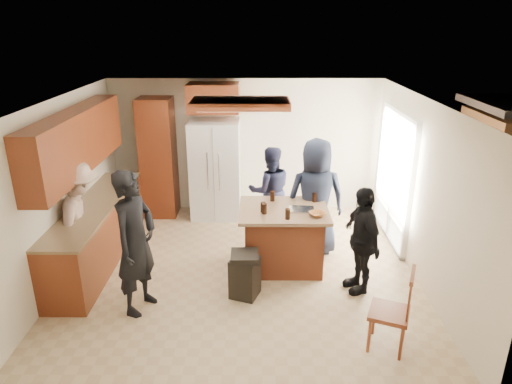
{
  "coord_description": "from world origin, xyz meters",
  "views": [
    {
      "loc": [
        0.23,
        -5.86,
        3.46
      ],
      "look_at": [
        0.2,
        0.3,
        1.15
      ],
      "focal_mm": 32.0,
      "sensor_mm": 36.0,
      "label": 1
    }
  ],
  "objects_px": {
    "person_behind_right": "(315,198)",
    "spindle_chair": "(391,313)",
    "person_side_right": "(361,240)",
    "refrigerator": "(215,170)",
    "kitchen_island": "(283,237)",
    "person_front_left": "(136,243)",
    "person_behind_left": "(270,191)",
    "person_counter": "(81,220)",
    "trash_bin": "(245,274)"
  },
  "relations": [
    {
      "from": "person_front_left",
      "to": "trash_bin",
      "type": "height_order",
      "value": "person_front_left"
    },
    {
      "from": "person_side_right",
      "to": "spindle_chair",
      "type": "distance_m",
      "value": 1.24
    },
    {
      "from": "person_behind_left",
      "to": "trash_bin",
      "type": "relative_size",
      "value": 2.44
    },
    {
      "from": "spindle_chair",
      "to": "person_behind_left",
      "type": "bearing_deg",
      "value": 112.82
    },
    {
      "from": "person_front_left",
      "to": "spindle_chair",
      "type": "xyz_separation_m",
      "value": [
        2.96,
        -0.75,
        -0.47
      ]
    },
    {
      "from": "person_counter",
      "to": "kitchen_island",
      "type": "xyz_separation_m",
      "value": [
        2.86,
        0.22,
        -0.37
      ]
    },
    {
      "from": "spindle_chair",
      "to": "person_front_left",
      "type": "bearing_deg",
      "value": 165.78
    },
    {
      "from": "person_behind_right",
      "to": "person_counter",
      "type": "distance_m",
      "value": 3.44
    },
    {
      "from": "person_front_left",
      "to": "refrigerator",
      "type": "height_order",
      "value": "person_front_left"
    },
    {
      "from": "person_behind_right",
      "to": "person_counter",
      "type": "height_order",
      "value": "person_behind_right"
    },
    {
      "from": "person_behind_left",
      "to": "refrigerator",
      "type": "xyz_separation_m",
      "value": [
        -0.99,
        0.75,
        0.13
      ]
    },
    {
      "from": "person_behind_right",
      "to": "kitchen_island",
      "type": "height_order",
      "value": "person_behind_right"
    },
    {
      "from": "person_front_left",
      "to": "person_behind_left",
      "type": "distance_m",
      "value": 2.82
    },
    {
      "from": "refrigerator",
      "to": "trash_bin",
      "type": "height_order",
      "value": "refrigerator"
    },
    {
      "from": "trash_bin",
      "to": "person_behind_right",
      "type": "bearing_deg",
      "value": 49.8
    },
    {
      "from": "person_behind_right",
      "to": "refrigerator",
      "type": "distance_m",
      "value": 2.22
    },
    {
      "from": "person_behind_right",
      "to": "spindle_chair",
      "type": "relative_size",
      "value": 1.86
    },
    {
      "from": "person_behind_left",
      "to": "person_behind_right",
      "type": "relative_size",
      "value": 0.83
    },
    {
      "from": "refrigerator",
      "to": "spindle_chair",
      "type": "distance_m",
      "value": 4.39
    },
    {
      "from": "person_front_left",
      "to": "kitchen_island",
      "type": "bearing_deg",
      "value": -39.67
    },
    {
      "from": "person_counter",
      "to": "trash_bin",
      "type": "distance_m",
      "value": 2.44
    },
    {
      "from": "person_counter",
      "to": "refrigerator",
      "type": "bearing_deg",
      "value": -48.08
    },
    {
      "from": "person_side_right",
      "to": "person_front_left",
      "type": "bearing_deg",
      "value": -94.96
    },
    {
      "from": "person_front_left",
      "to": "person_behind_right",
      "type": "bearing_deg",
      "value": -36.79
    },
    {
      "from": "refrigerator",
      "to": "kitchen_island",
      "type": "relative_size",
      "value": 1.41
    },
    {
      "from": "person_counter",
      "to": "refrigerator",
      "type": "distance_m",
      "value": 2.74
    },
    {
      "from": "person_front_left",
      "to": "kitchen_island",
      "type": "distance_m",
      "value": 2.2
    },
    {
      "from": "refrigerator",
      "to": "kitchen_island",
      "type": "bearing_deg",
      "value": -59.03
    },
    {
      "from": "trash_bin",
      "to": "person_counter",
      "type": "bearing_deg",
      "value": 166.16
    },
    {
      "from": "person_behind_right",
      "to": "trash_bin",
      "type": "bearing_deg",
      "value": 45.69
    },
    {
      "from": "person_behind_right",
      "to": "person_side_right",
      "type": "relative_size",
      "value": 1.24
    },
    {
      "from": "refrigerator",
      "to": "spindle_chair",
      "type": "xyz_separation_m",
      "value": [
        2.25,
        -3.75,
        -0.45
      ]
    },
    {
      "from": "person_front_left",
      "to": "person_behind_left",
      "type": "xyz_separation_m",
      "value": [
        1.7,
        2.25,
        -0.16
      ]
    },
    {
      "from": "person_behind_right",
      "to": "spindle_chair",
      "type": "bearing_deg",
      "value": 100.28
    },
    {
      "from": "kitchen_island",
      "to": "person_front_left",
      "type": "bearing_deg",
      "value": -150.11
    },
    {
      "from": "person_behind_left",
      "to": "person_side_right",
      "type": "bearing_deg",
      "value": 114.24
    },
    {
      "from": "person_side_right",
      "to": "refrigerator",
      "type": "xyz_separation_m",
      "value": [
        -2.15,
        2.54,
        0.16
      ]
    },
    {
      "from": "person_behind_right",
      "to": "kitchen_island",
      "type": "relative_size",
      "value": 1.44
    },
    {
      "from": "person_front_left",
      "to": "kitchen_island",
      "type": "height_order",
      "value": "person_front_left"
    },
    {
      "from": "kitchen_island",
      "to": "person_side_right",
      "type": "bearing_deg",
      "value": -31.75
    },
    {
      "from": "person_side_right",
      "to": "person_counter",
      "type": "xyz_separation_m",
      "value": [
        -3.86,
        0.4,
        0.1
      ]
    },
    {
      "from": "kitchen_island",
      "to": "trash_bin",
      "type": "relative_size",
      "value": 2.03
    },
    {
      "from": "person_front_left",
      "to": "refrigerator",
      "type": "distance_m",
      "value": 3.08
    },
    {
      "from": "person_side_right",
      "to": "person_counter",
      "type": "distance_m",
      "value": 3.88
    },
    {
      "from": "person_behind_left",
      "to": "person_front_left",
      "type": "bearing_deg",
      "value": 44.15
    },
    {
      "from": "person_side_right",
      "to": "person_counter",
      "type": "height_order",
      "value": "person_counter"
    },
    {
      "from": "kitchen_island",
      "to": "person_behind_left",
      "type": "bearing_deg",
      "value": 98.03
    },
    {
      "from": "refrigerator",
      "to": "kitchen_island",
      "type": "distance_m",
      "value": 2.28
    },
    {
      "from": "person_front_left",
      "to": "kitchen_island",
      "type": "xyz_separation_m",
      "value": [
        1.87,
        1.07,
        -0.45
      ]
    },
    {
      "from": "person_front_left",
      "to": "person_counter",
      "type": "xyz_separation_m",
      "value": [
        -0.99,
        0.85,
        -0.08
      ]
    }
  ]
}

